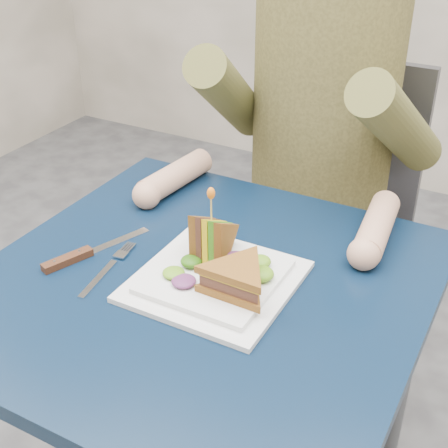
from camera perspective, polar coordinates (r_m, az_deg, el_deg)
The scene contains 12 objects.
table at distance 1.13m, azimuth -2.04°, elevation -8.41°, with size 0.75×0.75×0.73m.
chair at distance 1.70m, azimuth 9.36°, elevation 1.23°, with size 0.42×0.40×0.93m.
diner at distance 1.45m, azimuth 9.03°, elevation 12.26°, with size 0.54×0.59×0.74m.
plate at distance 1.07m, azimuth -0.81°, elevation -5.08°, with size 0.26×0.26×0.02m.
sandwich_flat at distance 1.01m, azimuth 1.22°, elevation -5.02°, with size 0.14×0.14×0.05m.
sandwich_upright at distance 1.09m, azimuth -1.15°, elevation -1.47°, with size 0.09×0.14×0.14m.
fork at distance 1.12m, azimuth -10.69°, elevation -4.14°, with size 0.04×0.18×0.01m.
knife at distance 1.16m, azimuth -13.26°, elevation -2.87°, with size 0.09×0.21×0.02m.
toothpick at distance 1.06m, azimuth -1.18°, elevation 1.48°, with size 0.00×0.00×0.06m, color tan.
toothpick_frill at distance 1.04m, azimuth -1.20°, elevation 2.82°, with size 0.01×0.01×0.02m, color orange.
lettuce_spill at distance 1.06m, azimuth -0.32°, elevation -3.96°, with size 0.15×0.13×0.02m, color #337A14, non-canonical shape.
onion_ring at distance 1.05m, azimuth 0.03°, elevation -4.02°, with size 0.04×0.04×0.01m, color #9E4C7A.
Camera 1 is at (0.45, -0.75, 1.36)m, focal length 50.00 mm.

